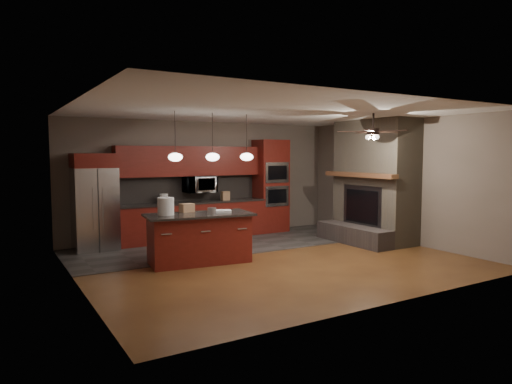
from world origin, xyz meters
TOP-DOWN VIEW (x-y plane):
  - ground at (0.00, 0.00)m, footprint 7.00×7.00m
  - ceiling at (0.00, 0.00)m, footprint 7.00×6.00m
  - back_wall at (0.00, 3.00)m, footprint 7.00×0.02m
  - right_wall at (3.50, 0.00)m, footprint 0.02×6.00m
  - left_wall at (-3.50, 0.00)m, footprint 0.02×6.00m
  - slate_tile_patch at (0.00, 1.80)m, footprint 7.00×2.40m
  - fireplace_column at (3.04, 0.40)m, footprint 1.30×2.10m
  - back_cabinetry at (-0.48, 2.74)m, footprint 3.59×0.64m
  - oven_tower at (1.70, 2.69)m, footprint 0.80×0.63m
  - microwave at (-0.27, 2.75)m, footprint 0.73×0.41m
  - refrigerator at (-2.71, 2.62)m, footprint 0.87×0.75m
  - kitchen_island at (-1.29, 0.47)m, footprint 2.05×1.12m
  - white_bucket at (-1.88, 0.59)m, footprint 0.30×0.30m
  - paint_can at (-1.08, 0.37)m, footprint 0.22×0.22m
  - paint_tray at (-0.88, 0.45)m, footprint 0.50×0.43m
  - cardboard_box at (-1.39, 0.82)m, footprint 0.27×0.22m
  - counter_bucket at (-1.18, 2.70)m, footprint 0.24×0.24m
  - counter_box at (0.36, 2.65)m, footprint 0.19×0.15m
  - pendant_left at (-1.65, 0.70)m, footprint 0.26×0.26m
  - pendant_center at (-0.90, 0.70)m, footprint 0.26×0.26m
  - pendant_right at (-0.15, 0.70)m, footprint 0.26×0.26m
  - ceiling_fan at (1.80, -0.80)m, footprint 1.27×1.33m

SIDE VIEW (x-z plane):
  - ground at x=0.00m, z-range 0.00..0.00m
  - slate_tile_patch at x=0.00m, z-range 0.00..0.01m
  - kitchen_island at x=-1.29m, z-range 0.01..0.93m
  - back_cabinetry at x=-0.48m, z-range -0.21..1.99m
  - paint_tray at x=-0.88m, z-range 0.92..0.96m
  - paint_can at x=-1.08m, z-range 0.92..1.03m
  - cardboard_box at x=-1.39m, z-range 0.92..1.08m
  - counter_box at x=0.36m, z-range 0.90..1.11m
  - counter_bucket at x=-1.18m, z-range 0.90..1.12m
  - refrigerator at x=-2.71m, z-range 0.00..2.03m
  - white_bucket at x=-1.88m, z-range 0.92..1.24m
  - oven_tower at x=1.70m, z-range 0.00..2.38m
  - fireplace_column at x=3.04m, z-range -0.10..2.70m
  - microwave at x=-0.27m, z-range 1.05..1.55m
  - back_wall at x=0.00m, z-range 0.00..2.80m
  - right_wall at x=3.50m, z-range 0.00..2.80m
  - left_wall at x=-3.50m, z-range 0.00..2.80m
  - pendant_left at x=-1.65m, z-range 1.51..2.42m
  - pendant_center at x=-0.90m, z-range 1.51..2.42m
  - pendant_right at x=-0.15m, z-range 1.51..2.42m
  - ceiling_fan at x=1.80m, z-range 2.25..2.66m
  - ceiling at x=0.00m, z-range 2.79..2.81m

